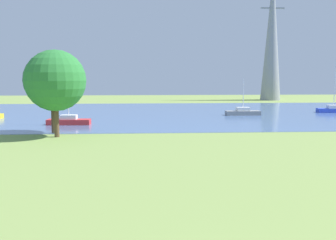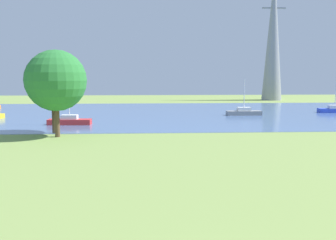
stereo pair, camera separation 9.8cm
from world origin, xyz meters
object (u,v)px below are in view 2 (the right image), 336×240
at_px(sailboat_red, 70,121).
at_px(sailboat_gray, 244,112).
at_px(tree_east_far, 53,80).
at_px(tree_east_near, 56,81).
at_px(sailboat_blue, 335,109).
at_px(electricity_pylon, 273,34).

distance_m(sailboat_red, sailboat_gray, 24.11).
distance_m(tree_east_far, tree_east_near, 2.43).
relative_size(sailboat_gray, sailboat_blue, 0.66).
bearing_deg(sailboat_blue, sailboat_gray, -168.26).
bearing_deg(sailboat_red, sailboat_blue, 18.30).
height_order(sailboat_red, sailboat_gray, sailboat_red).
xyz_separation_m(sailboat_red, tree_east_near, (0.56, -8.95, 4.64)).
bearing_deg(sailboat_red, sailboat_gray, 22.32).
bearing_deg(tree_east_near, electricity_pylon, 54.58).
bearing_deg(electricity_pylon, sailboat_red, -131.24).
distance_m(sailboat_red, sailboat_blue, 38.75).
distance_m(sailboat_blue, tree_east_far, 41.76).
height_order(sailboat_blue, electricity_pylon, electricity_pylon).
relative_size(sailboat_red, tree_east_near, 0.91).
distance_m(sailboat_gray, electricity_pylon, 38.43).
xyz_separation_m(sailboat_blue, electricity_pylon, (-0.05, 29.74, 13.94)).
height_order(tree_east_far, tree_east_near, tree_east_near).
height_order(sailboat_blue, tree_east_near, tree_east_near).
xyz_separation_m(sailboat_red, sailboat_blue, (36.79, 12.17, 0.01)).
relative_size(sailboat_gray, tree_east_far, 0.65).
xyz_separation_m(sailboat_gray, tree_east_far, (-22.51, -15.80, 4.67)).
xyz_separation_m(sailboat_gray, electricity_pylon, (14.44, 32.75, 13.97)).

